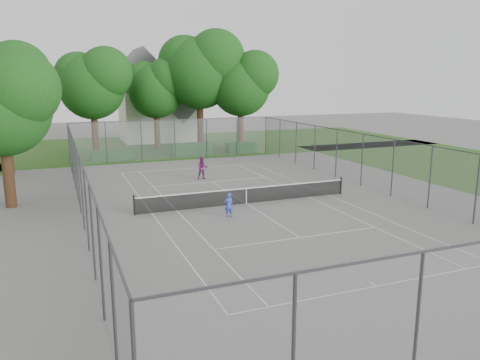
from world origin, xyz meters
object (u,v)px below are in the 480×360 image
object	(u,v)px
tennis_net	(246,195)
woman_player	(202,168)
house	(159,104)
girl_player	(229,205)

from	to	relation	value
tennis_net	woman_player	distance (m)	7.47
house	woman_player	bearing A→B (deg)	-94.48
tennis_net	girl_player	bearing A→B (deg)	-131.42
house	woman_player	xyz separation A→B (m)	(-1.82, -23.18, -3.42)
house	woman_player	distance (m)	23.50
girl_player	woman_player	size ratio (longest dim) A/B	0.78
girl_player	tennis_net	bearing A→B (deg)	-132.12
girl_player	woman_player	world-z (taller)	woman_player
tennis_net	house	size ratio (longest dim) A/B	1.22
girl_player	house	bearing A→B (deg)	-96.51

